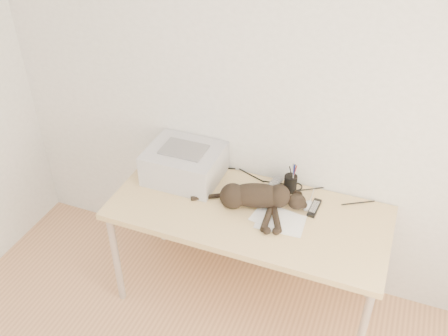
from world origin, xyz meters
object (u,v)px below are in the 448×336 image
at_px(mug, 213,172).
at_px(mouse, 308,204).
at_px(desk, 252,219).
at_px(printer, 185,163).
at_px(cat, 254,197).
at_px(pen_cup, 290,183).

height_order(mug, mouse, mug).
distance_m(desk, mug, 0.37).
distance_m(printer, mouse, 0.79).
bearing_deg(mug, printer, -165.48).
xyz_separation_m(desk, cat, (0.01, -0.04, 0.20)).
bearing_deg(mug, desk, -22.07).
relative_size(cat, mouse, 6.65).
bearing_deg(pen_cup, mug, -173.04).
xyz_separation_m(cat, pen_cup, (0.16, 0.22, -0.01)).
height_order(desk, printer, printer).
bearing_deg(desk, pen_cup, 46.23).
height_order(printer, cat, printer).
xyz_separation_m(printer, pen_cup, (0.65, 0.10, -0.05)).
bearing_deg(mug, cat, -27.03).
bearing_deg(pen_cup, mouse, -37.82).
xyz_separation_m(mug, mouse, (0.61, -0.05, -0.03)).
relative_size(printer, cat, 0.66).
distance_m(cat, mouse, 0.32).
bearing_deg(pen_cup, cat, -125.72).
height_order(printer, mug, printer).
bearing_deg(printer, mug, 14.52).
xyz_separation_m(desk, printer, (-0.48, 0.08, 0.24)).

